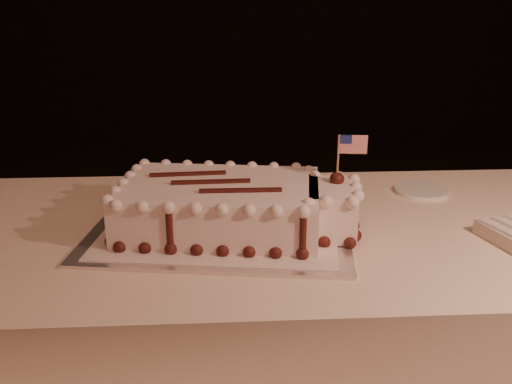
{
  "coord_description": "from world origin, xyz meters",
  "views": [
    {
      "loc": [
        -0.18,
        -0.62,
        1.27
      ],
      "look_at": [
        -0.11,
        0.58,
        0.84
      ],
      "focal_mm": 40.0,
      "sensor_mm": 36.0,
      "label": 1
    }
  ],
  "objects": [
    {
      "name": "doily",
      "position": [
        -0.19,
        0.58,
        0.76
      ],
      "size": [
        0.57,
        0.46,
        0.0
      ],
      "primitive_type": "cube",
      "rotation": [
        0.0,
        0.0,
        -0.14
      ],
      "color": "silver",
      "rests_on": "cake_board"
    },
    {
      "name": "side_plate",
      "position": [
        0.35,
        0.81,
        0.76
      ],
      "size": [
        0.14,
        0.14,
        0.01
      ],
      "primitive_type": "cylinder",
      "color": "white",
      "rests_on": "banquet_table"
    },
    {
      "name": "sheet_cake",
      "position": [
        -0.16,
        0.58,
        0.81
      ],
      "size": [
        0.57,
        0.37,
        0.22
      ],
      "color": "white",
      "rests_on": "doily"
    },
    {
      "name": "banquet_table",
      "position": [
        0.0,
        0.6,
        0.38
      ],
      "size": [
        2.4,
        0.8,
        0.75
      ],
      "primitive_type": "cube",
      "color": "#FCDCC3",
      "rests_on": "ground"
    },
    {
      "name": "cake_board",
      "position": [
        -0.19,
        0.58,
        0.75
      ],
      "size": [
        0.64,
        0.51,
        0.01
      ],
      "primitive_type": "cube",
      "rotation": [
        0.0,
        0.0,
        -0.14
      ],
      "color": "silver",
      "rests_on": "banquet_table"
    }
  ]
}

